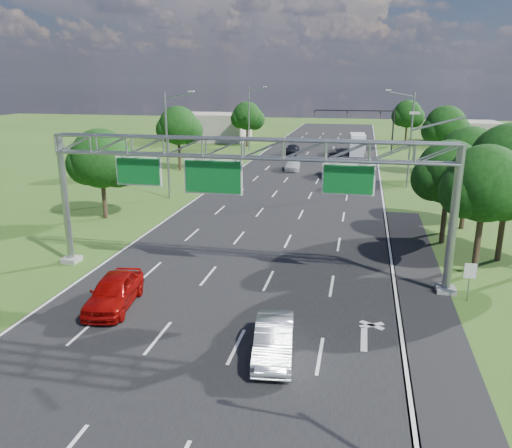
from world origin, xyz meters
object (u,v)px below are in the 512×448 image
(regulatory_sign, at_px, (470,274))
(box_truck, at_px, (357,144))
(red_coupe, at_px, (114,291))
(silver_sedan, at_px, (274,340))
(traffic_signal, at_px, (370,120))
(sign_gantry, at_px, (245,159))

(regulatory_sign, bearing_deg, box_truck, 96.93)
(regulatory_sign, xyz_separation_m, red_coupe, (-17.61, -4.40, -0.67))
(regulatory_sign, xyz_separation_m, silver_sedan, (-8.90, -7.33, -0.78))
(traffic_signal, distance_m, red_coupe, 59.94)
(sign_gantry, relative_size, silver_sedan, 5.28)
(sign_gantry, xyz_separation_m, box_truck, (5.47, 53.29, -5.47))
(regulatory_sign, relative_size, box_truck, 0.27)
(sign_gantry, xyz_separation_m, traffic_signal, (7.15, 53.00, -1.72))
(sign_gantry, relative_size, box_truck, 2.97)
(traffic_signal, height_order, red_coupe, traffic_signal)
(traffic_signal, bearing_deg, red_coupe, -102.25)
(sign_gantry, height_order, silver_sedan, sign_gantry)
(red_coupe, relative_size, silver_sedan, 1.11)
(regulatory_sign, relative_size, silver_sedan, 0.47)
(regulatory_sign, height_order, traffic_signal, traffic_signal)
(red_coupe, distance_m, silver_sedan, 9.19)
(box_truck, bearing_deg, sign_gantry, -99.07)
(sign_gantry, height_order, box_truck, sign_gantry)
(red_coupe, xyz_separation_m, silver_sedan, (8.71, -2.93, -0.11))
(regulatory_sign, bearing_deg, sign_gantry, 175.17)
(silver_sedan, distance_m, box_truck, 61.69)
(sign_gantry, bearing_deg, red_coupe, -135.60)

